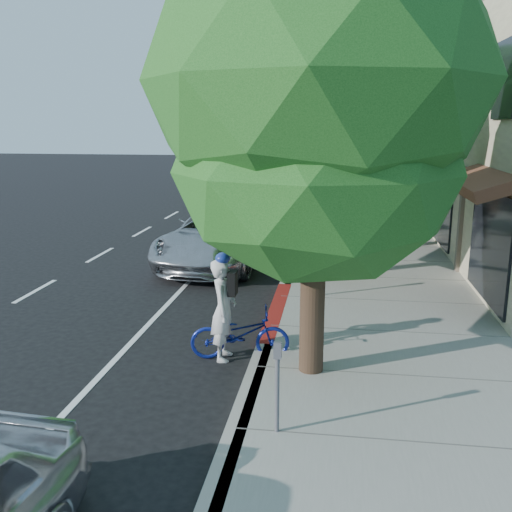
% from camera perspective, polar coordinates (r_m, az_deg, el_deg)
% --- Properties ---
extents(ground, '(120.00, 120.00, 0.00)m').
position_cam_1_polar(ground, '(11.63, 1.51, -7.62)').
color(ground, black).
rests_on(ground, ground).
extents(sidewalk, '(4.60, 56.00, 0.15)m').
position_cam_1_polar(sidewalk, '(19.26, 11.15, 0.84)').
color(sidewalk, gray).
rests_on(sidewalk, ground).
extents(curb, '(0.30, 56.00, 0.15)m').
position_cam_1_polar(curb, '(19.27, 4.31, 1.06)').
color(curb, '#9E998E').
rests_on(curb, ground).
extents(curb_red_segment, '(0.32, 4.00, 0.15)m').
position_cam_1_polar(curb_red_segment, '(12.54, 2.05, -5.68)').
color(curb_red_segment, maroon).
rests_on(curb_red_segment, ground).
extents(street_tree_0, '(5.17, 5.17, 7.64)m').
position_cam_1_polar(street_tree_0, '(8.81, 6.17, 16.18)').
color(street_tree_0, black).
rests_on(street_tree_0, ground).
extents(street_tree_1, '(5.43, 5.43, 7.75)m').
position_cam_1_polar(street_tree_1, '(14.80, 7.10, 15.06)').
color(street_tree_1, black).
rests_on(street_tree_1, ground).
extents(street_tree_2, '(4.87, 4.87, 7.00)m').
position_cam_1_polar(street_tree_2, '(20.79, 7.45, 13.30)').
color(street_tree_2, black).
rests_on(street_tree_2, ground).
extents(street_tree_3, '(4.92, 4.92, 7.35)m').
position_cam_1_polar(street_tree_3, '(26.80, 7.69, 13.83)').
color(street_tree_3, black).
rests_on(street_tree_3, ground).
extents(street_tree_4, '(5.15, 5.15, 7.13)m').
position_cam_1_polar(street_tree_4, '(32.79, 7.82, 13.35)').
color(street_tree_4, black).
rests_on(street_tree_4, ground).
extents(street_tree_5, '(5.30, 5.30, 7.20)m').
position_cam_1_polar(street_tree_5, '(38.79, 7.92, 13.34)').
color(street_tree_5, black).
rests_on(street_tree_5, ground).
extents(cyclist, '(0.46, 0.68, 1.84)m').
position_cam_1_polar(cyclist, '(10.12, -3.26, -5.38)').
color(cyclist, silver).
rests_on(cyclist, ground).
extents(bicycle, '(1.84, 0.90, 0.93)m').
position_cam_1_polar(bicycle, '(10.26, -1.62, -7.79)').
color(bicycle, navy).
rests_on(bicycle, ground).
extents(silver_suv, '(3.25, 6.06, 1.62)m').
position_cam_1_polar(silver_suv, '(16.99, -3.67, 1.94)').
color(silver_suv, '#B5B5BA').
rests_on(silver_suv, ground).
extents(dark_sedan, '(1.72, 4.81, 1.58)m').
position_cam_1_polar(dark_sedan, '(21.58, 0.39, 4.36)').
color(dark_sedan, black).
rests_on(dark_sedan, ground).
extents(white_pickup, '(2.38, 5.24, 1.49)m').
position_cam_1_polar(white_pickup, '(27.78, 1.03, 6.28)').
color(white_pickup, silver).
rests_on(white_pickup, ground).
extents(dark_suv_far, '(2.26, 4.95, 1.65)m').
position_cam_1_polar(dark_suv_far, '(35.75, 5.12, 7.94)').
color(dark_suv_far, black).
rests_on(dark_suv_far, ground).
extents(pedestrian, '(0.99, 0.80, 1.94)m').
position_cam_1_polar(pedestrian, '(19.32, 14.04, 3.89)').
color(pedestrian, black).
rests_on(pedestrian, sidewalk).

